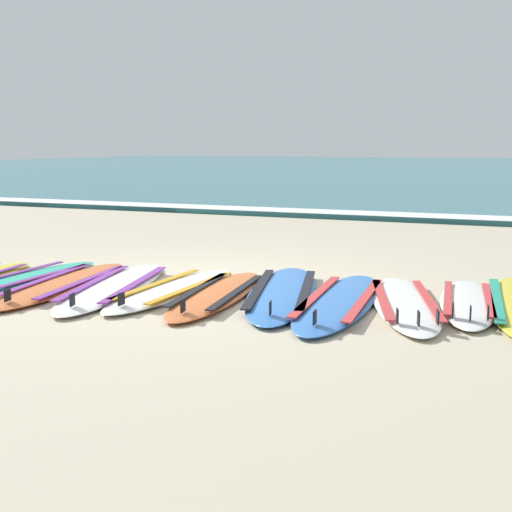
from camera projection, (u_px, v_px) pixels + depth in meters
name	position (u px, v px, depth m)	size (l,w,h in m)	color
ground_plane	(194.00, 286.00, 6.80)	(80.00, 80.00, 0.00)	#C1B599
sea	(463.00, 168.00, 40.25)	(80.00, 60.00, 0.10)	teal
wave_foam_strip	(350.00, 215.00, 13.12)	(80.00, 0.84, 0.11)	white
surfboard_1	(30.00, 278.00, 7.03)	(0.57, 2.10, 0.18)	#2DB793
surfboard_2	(64.00, 284.00, 6.73)	(0.86, 2.43, 0.18)	orange
surfboard_3	(115.00, 286.00, 6.61)	(1.11, 2.55, 0.18)	white
surfboard_4	(174.00, 289.00, 6.48)	(0.68, 2.25, 0.18)	white
surfboard_5	(217.00, 294.00, 6.27)	(0.75, 2.23, 0.18)	orange
surfboard_6	(282.00, 292.00, 6.34)	(1.21, 2.61, 0.18)	#3875CC
surfboard_7	(340.00, 301.00, 5.99)	(0.73, 2.49, 0.18)	#3875CC
surfboard_8	(405.00, 303.00, 5.92)	(1.14, 2.32, 0.18)	white
surfboard_9	(468.00, 302.00, 5.94)	(0.66, 2.00, 0.18)	white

